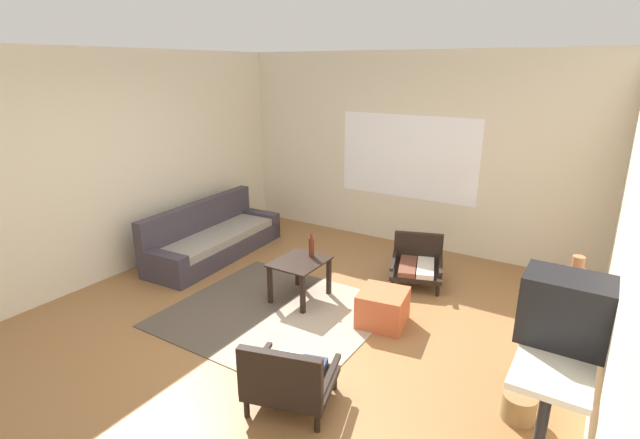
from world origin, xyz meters
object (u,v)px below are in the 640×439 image
coffee_table (300,269)px  couch (213,239)px  armchair_by_window (417,262)px  wicker_basket (519,407)px  armchair_striped_foreground (288,379)px  ottoman_orange (383,308)px  clay_vase (574,282)px  console_shelf (563,334)px  crt_television (565,310)px  glass_bottle (311,247)px

coffee_table → couch: bearing=166.2°
armchair_by_window → wicker_basket: bearing=-50.7°
couch → armchair_striped_foreground: 3.33m
armchair_by_window → wicker_basket: (1.51, -1.84, -0.14)m
ottoman_orange → clay_vase: bearing=-11.6°
armchair_by_window → armchair_striped_foreground: 2.67m
coffee_table → ottoman_orange: (1.01, -0.01, -0.19)m
ottoman_orange → wicker_basket: size_ratio=1.85×
armchair_by_window → console_shelf: console_shelf is taller
armchair_striped_foreground → console_shelf: console_shelf is taller
armchair_by_window → clay_vase: (1.71, -1.48, 0.77)m
console_shelf → clay_vase: bearing=90.0°
couch → armchair_by_window: bearing=14.8°
coffee_table → clay_vase: clay_vase is taller
couch → crt_television: crt_television is taller
ottoman_orange → wicker_basket: ottoman_orange is taller
glass_bottle → couch: bearing=172.0°
console_shelf → wicker_basket: 0.73m
coffee_table → crt_television: size_ratio=1.22×
ottoman_orange → clay_vase: (1.63, -0.33, 0.84)m
armchair_striped_foreground → crt_television: size_ratio=1.53×
console_shelf → glass_bottle: 2.77m
ottoman_orange → console_shelf: (1.63, -0.74, 0.62)m
coffee_table → clay_vase: (2.64, -0.34, 0.65)m
console_shelf → clay_vase: clay_vase is taller
armchair_striped_foreground → crt_television: bearing=16.4°
glass_bottle → wicker_basket: (2.40, -0.89, -0.48)m
console_shelf → coffee_table: bearing=164.1°
armchair_by_window → clay_vase: 2.39m
couch → coffee_table: couch is taller
wicker_basket → armchair_striped_foreground: bearing=-151.3°
crt_television → clay_vase: crt_television is taller
couch → armchair_striped_foreground: couch is taller
armchair_by_window → coffee_table: bearing=-129.3°
clay_vase → crt_television: bearing=-90.3°
coffee_table → armchair_by_window: size_ratio=0.77×
wicker_basket → couch: bearing=164.8°
couch → glass_bottle: bearing=-8.0°
console_shelf → glass_bottle: console_shelf is taller
crt_television → coffee_table: bearing=158.7°
console_shelf → crt_television: crt_television is taller
armchair_striped_foreground → glass_bottle: glass_bottle is taller
clay_vase → glass_bottle: bearing=168.7°
armchair_striped_foreground → couch: bearing=143.9°
couch → coffee_table: bearing=-13.8°
clay_vase → wicker_basket: (-0.20, -0.37, -0.91)m
console_shelf → glass_bottle: (-2.60, 0.93, -0.23)m
ottoman_orange → coffee_table: bearing=179.7°
coffee_table → clay_vase: size_ratio=1.95×
wicker_basket → ottoman_orange: bearing=153.9°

